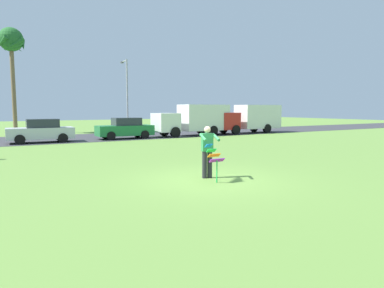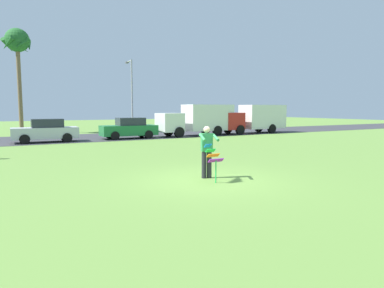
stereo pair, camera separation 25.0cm
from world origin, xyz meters
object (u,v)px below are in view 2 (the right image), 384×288
object	(u,v)px
parked_car_silver	(46,131)
palm_tree_right_near	(17,45)
person_kite_flyer	(207,150)
parked_truck_red_cab	(256,118)
kite_held	(213,157)
parked_car_green	(129,129)
streetlight_pole	(131,91)
parked_truck_white_box	(200,119)

from	to	relation	value
parked_car_silver	palm_tree_right_near	size ratio (longest dim) A/B	0.45
person_kite_flyer	parked_truck_red_cab	size ratio (longest dim) A/B	0.26
kite_held	parked_car_green	distance (m)	16.52
person_kite_flyer	parked_car_green	world-z (taller)	person_kite_flyer
person_kite_flyer	palm_tree_right_near	distance (m)	27.05
parked_truck_red_cab	streetlight_pole	bearing A→B (deg)	142.68
parked_car_green	parked_truck_red_cab	bearing A→B (deg)	0.00
parked_truck_red_cab	streetlight_pole	world-z (taller)	streetlight_pole
parked_truck_red_cab	streetlight_pole	size ratio (longest dim) A/B	0.96
streetlight_pole	parked_truck_red_cab	bearing A→B (deg)	-37.32
kite_held	streetlight_pole	world-z (taller)	streetlight_pole
person_kite_flyer	parked_car_green	distance (m)	15.90
parked_car_green	parked_truck_red_cab	distance (m)	12.34
parked_truck_white_box	streetlight_pole	xyz separation A→B (m)	(-3.48, 7.28, 2.59)
person_kite_flyer	kite_held	size ratio (longest dim) A/B	1.47
parked_truck_red_cab	kite_held	bearing A→B (deg)	-132.92
person_kite_flyer	parked_car_silver	distance (m)	16.01
kite_held	parked_car_silver	xyz separation A→B (m)	(-3.10, 16.28, -0.03)
kite_held	parked_truck_white_box	world-z (taller)	parked_truck_white_box
parked_truck_white_box	palm_tree_right_near	world-z (taller)	palm_tree_right_near
palm_tree_right_near	parked_truck_white_box	bearing A→B (deg)	-37.60
person_kite_flyer	parked_truck_white_box	xyz separation A→B (m)	(8.93, 15.67, 0.46)
palm_tree_right_near	streetlight_pole	world-z (taller)	palm_tree_right_near
parked_car_silver	parked_car_green	bearing A→B (deg)	0.00
kite_held	parked_car_green	size ratio (longest dim) A/B	0.28
kite_held	parked_truck_red_cab	bearing A→B (deg)	47.08
parked_car_green	palm_tree_right_near	size ratio (longest dim) A/B	0.45
parked_car_silver	person_kite_flyer	bearing A→B (deg)	-78.33
parked_truck_white_box	streetlight_pole	world-z (taller)	streetlight_pole
parked_car_green	parked_truck_white_box	bearing A→B (deg)	-0.00
parked_truck_white_box	palm_tree_right_near	bearing A→B (deg)	142.40
parked_car_green	parked_truck_white_box	world-z (taller)	parked_truck_white_box
parked_truck_white_box	streetlight_pole	distance (m)	8.47
parked_car_silver	parked_truck_white_box	size ratio (longest dim) A/B	0.63
parked_truck_white_box	parked_truck_red_cab	xyz separation A→B (m)	(6.07, 0.00, 0.00)
person_kite_flyer	parked_truck_white_box	bearing A→B (deg)	60.33
person_kite_flyer	palm_tree_right_near	xyz separation A→B (m)	(-4.20, 25.79, 7.02)
parked_car_silver	streetlight_pole	xyz separation A→B (m)	(8.69, 7.28, 3.22)
parked_car_green	streetlight_pole	size ratio (longest dim) A/B	0.60
palm_tree_right_near	parked_car_green	bearing A→B (deg)	-55.78
person_kite_flyer	parked_car_silver	xyz separation A→B (m)	(-3.24, 15.67, -0.18)
kite_held	parked_truck_red_cab	world-z (taller)	parked_truck_red_cab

